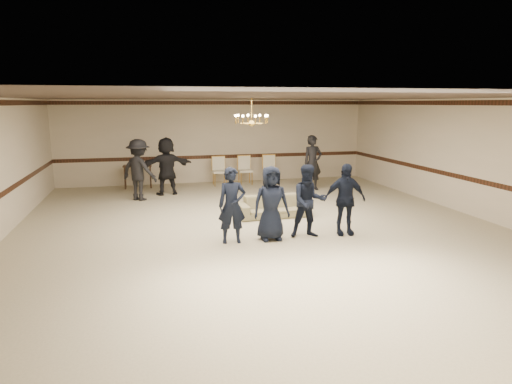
{
  "coord_description": "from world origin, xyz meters",
  "views": [
    {
      "loc": [
        -2.75,
        -10.59,
        3.08
      ],
      "look_at": [
        -0.25,
        -0.5,
        1.03
      ],
      "focal_mm": 31.81,
      "sensor_mm": 36.0,
      "label": 1
    }
  ],
  "objects_px": {
    "adult_left": "(139,170)",
    "banquet_chair_left": "(220,171)",
    "boy_d": "(345,199)",
    "boy_b": "(271,203)",
    "banquet_chair_right": "(270,169)",
    "settee": "(273,206)",
    "console_table": "(138,176)",
    "adult_right": "(313,163)",
    "chandelier": "(252,111)",
    "adult_mid": "(166,166)",
    "banquet_chair_mid": "(245,170)",
    "boy_a": "(232,205)",
    "boy_c": "(309,201)"
  },
  "relations": [
    {
      "from": "adult_right",
      "to": "console_table",
      "type": "distance_m",
      "value": 6.39
    },
    {
      "from": "boy_b",
      "to": "banquet_chair_right",
      "type": "bearing_deg",
      "value": 73.6
    },
    {
      "from": "banquet_chair_left",
      "to": "chandelier",
      "type": "bearing_deg",
      "value": -88.17
    },
    {
      "from": "boy_a",
      "to": "banquet_chair_mid",
      "type": "xyz_separation_m",
      "value": [
        1.9,
        7.17,
        -0.31
      ]
    },
    {
      "from": "boy_d",
      "to": "banquet_chair_left",
      "type": "height_order",
      "value": "boy_d"
    },
    {
      "from": "boy_c",
      "to": "adult_right",
      "type": "height_order",
      "value": "adult_right"
    },
    {
      "from": "boy_d",
      "to": "adult_right",
      "type": "bearing_deg",
      "value": 83.41
    },
    {
      "from": "settee",
      "to": "banquet_chair_left",
      "type": "height_order",
      "value": "banquet_chair_left"
    },
    {
      "from": "boy_c",
      "to": "adult_left",
      "type": "bearing_deg",
      "value": 132.66
    },
    {
      "from": "adult_mid",
      "to": "banquet_chair_mid",
      "type": "xyz_separation_m",
      "value": [
        3.02,
        1.31,
        -0.44
      ]
    },
    {
      "from": "adult_left",
      "to": "banquet_chair_left",
      "type": "bearing_deg",
      "value": -106.59
    },
    {
      "from": "chandelier",
      "to": "boy_b",
      "type": "distance_m",
      "value": 2.84
    },
    {
      "from": "banquet_chair_right",
      "to": "console_table",
      "type": "relative_size",
      "value": 1.06
    },
    {
      "from": "chandelier",
      "to": "banquet_chair_left",
      "type": "distance_m",
      "value": 5.69
    },
    {
      "from": "boy_d",
      "to": "banquet_chair_mid",
      "type": "height_order",
      "value": "boy_d"
    },
    {
      "from": "boy_c",
      "to": "banquet_chair_right",
      "type": "bearing_deg",
      "value": 87.37
    },
    {
      "from": "chandelier",
      "to": "settee",
      "type": "height_order",
      "value": "chandelier"
    },
    {
      "from": "boy_a",
      "to": "boy_b",
      "type": "height_order",
      "value": "same"
    },
    {
      "from": "boy_d",
      "to": "settee",
      "type": "height_order",
      "value": "boy_d"
    },
    {
      "from": "boy_a",
      "to": "chandelier",
      "type": "bearing_deg",
      "value": 68.19
    },
    {
      "from": "adult_left",
      "to": "settee",
      "type": "bearing_deg",
      "value": 177.68
    },
    {
      "from": "adult_left",
      "to": "boy_d",
      "type": "bearing_deg",
      "value": 171.33
    },
    {
      "from": "settee",
      "to": "banquet_chair_mid",
      "type": "bearing_deg",
      "value": 83.92
    },
    {
      "from": "boy_d",
      "to": "settee",
      "type": "xyz_separation_m",
      "value": [
        -1.16,
        2.04,
        -0.56
      ]
    },
    {
      "from": "chandelier",
      "to": "console_table",
      "type": "bearing_deg",
      "value": 119.26
    },
    {
      "from": "boy_a",
      "to": "boy_d",
      "type": "relative_size",
      "value": 1.0
    },
    {
      "from": "banquet_chair_right",
      "to": "console_table",
      "type": "xyz_separation_m",
      "value": [
        -5.0,
        0.2,
        -0.11
      ]
    },
    {
      "from": "boy_b",
      "to": "console_table",
      "type": "distance_m",
      "value": 7.97
    },
    {
      "from": "chandelier",
      "to": "adult_right",
      "type": "distance_m",
      "value": 5.0
    },
    {
      "from": "banquet_chair_right",
      "to": "console_table",
      "type": "height_order",
      "value": "banquet_chair_right"
    },
    {
      "from": "boy_a",
      "to": "adult_right",
      "type": "bearing_deg",
      "value": 56.98
    },
    {
      "from": "adult_right",
      "to": "banquet_chair_left",
      "type": "relative_size",
      "value": 1.83
    },
    {
      "from": "boy_a",
      "to": "console_table",
      "type": "bearing_deg",
      "value": 108.95
    },
    {
      "from": "settee",
      "to": "adult_mid",
      "type": "xyz_separation_m",
      "value": [
        -2.66,
        3.82,
        0.69
      ]
    },
    {
      "from": "adult_right",
      "to": "settee",
      "type": "bearing_deg",
      "value": -132.45
    },
    {
      "from": "settee",
      "to": "adult_left",
      "type": "height_order",
      "value": "adult_left"
    },
    {
      "from": "boy_b",
      "to": "adult_right",
      "type": "xyz_separation_m",
      "value": [
        3.08,
        5.46,
        0.13
      ]
    },
    {
      "from": "adult_left",
      "to": "adult_right",
      "type": "distance_m",
      "value": 6.01
    },
    {
      "from": "console_table",
      "to": "adult_right",
      "type": "bearing_deg",
      "value": -15.48
    },
    {
      "from": "boy_d",
      "to": "settee",
      "type": "bearing_deg",
      "value": 126.16
    },
    {
      "from": "boy_c",
      "to": "banquet_chair_mid",
      "type": "relative_size",
      "value": 1.59
    },
    {
      "from": "chandelier",
      "to": "boy_a",
      "type": "height_order",
      "value": "chandelier"
    },
    {
      "from": "banquet_chair_right",
      "to": "banquet_chair_left",
      "type": "bearing_deg",
      "value": -174.82
    },
    {
      "from": "adult_right",
      "to": "banquet_chair_mid",
      "type": "distance_m",
      "value": 2.73
    },
    {
      "from": "chandelier",
      "to": "adult_mid",
      "type": "xyz_separation_m",
      "value": [
        -2.04,
        3.87,
        -1.9
      ]
    },
    {
      "from": "settee",
      "to": "banquet_chair_left",
      "type": "xyz_separation_m",
      "value": [
        -0.64,
        5.13,
        0.25
      ]
    },
    {
      "from": "adult_mid",
      "to": "banquet_chair_mid",
      "type": "height_order",
      "value": "adult_mid"
    },
    {
      "from": "boy_c",
      "to": "console_table",
      "type": "xyz_separation_m",
      "value": [
        -3.9,
        7.37,
        -0.42
      ]
    },
    {
      "from": "chandelier",
      "to": "banquet_chair_mid",
      "type": "height_order",
      "value": "chandelier"
    },
    {
      "from": "chandelier",
      "to": "banquet_chair_left",
      "type": "height_order",
      "value": "chandelier"
    }
  ]
}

